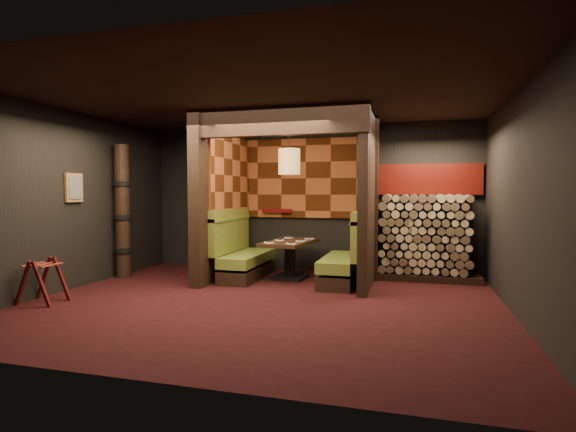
% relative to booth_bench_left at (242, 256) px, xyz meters
% --- Properties ---
extents(floor, '(6.50, 5.50, 0.02)m').
position_rel_booth_bench_left_xyz_m(floor, '(0.96, -1.65, -0.41)').
color(floor, black).
rests_on(floor, ground).
extents(ceiling, '(6.50, 5.50, 0.02)m').
position_rel_booth_bench_left_xyz_m(ceiling, '(0.96, -1.65, 2.46)').
color(ceiling, black).
rests_on(ceiling, ground).
extents(wall_back, '(6.50, 0.02, 2.85)m').
position_rel_booth_bench_left_xyz_m(wall_back, '(0.96, 1.11, 1.02)').
color(wall_back, black).
rests_on(wall_back, ground).
extents(wall_front, '(6.50, 0.02, 2.85)m').
position_rel_booth_bench_left_xyz_m(wall_front, '(0.96, -4.41, 1.02)').
color(wall_front, black).
rests_on(wall_front, ground).
extents(wall_left, '(0.02, 5.50, 2.85)m').
position_rel_booth_bench_left_xyz_m(wall_left, '(-2.30, -1.65, 1.02)').
color(wall_left, black).
rests_on(wall_left, ground).
extents(wall_right, '(0.02, 5.50, 2.85)m').
position_rel_booth_bench_left_xyz_m(wall_right, '(4.22, -1.65, 1.02)').
color(wall_right, black).
rests_on(wall_right, ground).
extents(partition_left, '(0.20, 2.20, 2.85)m').
position_rel_booth_bench_left_xyz_m(partition_left, '(-0.39, -0.00, 1.02)').
color(partition_left, black).
rests_on(partition_left, floor).
extents(partition_right, '(0.15, 2.10, 2.85)m').
position_rel_booth_bench_left_xyz_m(partition_right, '(2.26, 0.05, 1.02)').
color(partition_right, black).
rests_on(partition_right, floor).
extents(header_beam, '(2.85, 0.18, 0.44)m').
position_rel_booth_bench_left_xyz_m(header_beam, '(0.94, -0.95, 2.23)').
color(header_beam, black).
rests_on(header_beam, partition_left).
extents(tapa_back_panel, '(2.40, 0.06, 1.55)m').
position_rel_booth_bench_left_xyz_m(tapa_back_panel, '(0.94, 1.06, 1.42)').
color(tapa_back_panel, '#994B23').
rests_on(tapa_back_panel, wall_back).
extents(tapa_side_panel, '(0.04, 1.85, 1.45)m').
position_rel_booth_bench_left_xyz_m(tapa_side_panel, '(-0.27, 0.17, 1.45)').
color(tapa_side_panel, '#994B23').
rests_on(tapa_side_panel, partition_left).
extents(lacquer_shelf, '(0.60, 0.12, 0.07)m').
position_rel_booth_bench_left_xyz_m(lacquer_shelf, '(0.36, 1.00, 0.78)').
color(lacquer_shelf, '#5C080D').
rests_on(lacquer_shelf, wall_back).
extents(booth_bench_left, '(0.68, 1.60, 1.14)m').
position_rel_booth_bench_left_xyz_m(booth_bench_left, '(0.00, 0.00, 0.00)').
color(booth_bench_left, black).
rests_on(booth_bench_left, floor).
extents(booth_bench_right, '(0.68, 1.60, 1.14)m').
position_rel_booth_bench_left_xyz_m(booth_bench_right, '(1.89, 0.00, 0.00)').
color(booth_bench_right, black).
rests_on(booth_bench_right, floor).
extents(dining_table, '(0.86, 1.37, 0.68)m').
position_rel_booth_bench_left_xyz_m(dining_table, '(0.87, 0.12, 0.05)').
color(dining_table, black).
rests_on(dining_table, floor).
extents(place_settings, '(0.69, 1.11, 0.03)m').
position_rel_booth_bench_left_xyz_m(place_settings, '(0.87, 0.12, 0.29)').
color(place_settings, white).
rests_on(place_settings, dining_table).
extents(pendant_lamp, '(0.38, 0.38, 0.99)m').
position_rel_booth_bench_left_xyz_m(pendant_lamp, '(0.87, 0.07, 1.68)').
color(pendant_lamp, '#AA7843').
rests_on(pendant_lamp, ceiling).
extents(framed_picture, '(0.05, 0.36, 0.46)m').
position_rel_booth_bench_left_xyz_m(framed_picture, '(-2.25, -1.55, 1.22)').
color(framed_picture, olive).
rests_on(framed_picture, wall_left).
extents(luggage_rack, '(0.63, 0.46, 0.66)m').
position_rel_booth_bench_left_xyz_m(luggage_rack, '(-2.01, -2.48, -0.07)').
color(luggage_rack, '#400A0B').
rests_on(luggage_rack, floor).
extents(totem_column, '(0.31, 0.31, 2.40)m').
position_rel_booth_bench_left_xyz_m(totem_column, '(-2.09, -0.55, 0.79)').
color(totem_column, black).
rests_on(totem_column, floor).
extents(firewood_stack, '(1.73, 0.70, 1.50)m').
position_rel_booth_bench_left_xyz_m(firewood_stack, '(3.25, 0.70, 0.35)').
color(firewood_stack, black).
rests_on(firewood_stack, floor).
extents(mosaic_header, '(1.83, 0.10, 0.56)m').
position_rel_booth_bench_left_xyz_m(mosaic_header, '(3.25, 1.03, 1.38)').
color(mosaic_header, maroon).
rests_on(mosaic_header, wall_back).
extents(bay_front_post, '(0.08, 0.08, 2.85)m').
position_rel_booth_bench_left_xyz_m(bay_front_post, '(2.35, 0.31, 1.02)').
color(bay_front_post, black).
rests_on(bay_front_post, floor).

